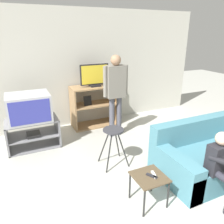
% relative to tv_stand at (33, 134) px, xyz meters
% --- Properties ---
extents(wall_back, '(6.40, 0.06, 2.60)m').
position_rel_tv_stand_xyz_m(wall_back, '(1.08, 0.81, 1.03)').
color(wall_back, beige).
rests_on(wall_back, ground_plane).
extents(tv_stand, '(0.95, 0.56, 0.54)m').
position_rel_tv_stand_xyz_m(tv_stand, '(0.00, 0.00, 0.00)').
color(tv_stand, slate).
rests_on(tv_stand, ground_plane).
extents(television_main, '(0.76, 0.61, 0.50)m').
position_rel_tv_stand_xyz_m(television_main, '(-0.01, 0.02, 0.53)').
color(television_main, '#B2B2B7').
rests_on(television_main, tv_stand).
extents(media_shelf, '(1.05, 0.50, 0.95)m').
position_rel_tv_stand_xyz_m(media_shelf, '(1.43, 0.49, 0.22)').
color(media_shelf, '#9E7A51').
rests_on(media_shelf, ground_plane).
extents(television_flat, '(0.65, 0.20, 0.49)m').
position_rel_tv_stand_xyz_m(television_flat, '(1.44, 0.46, 0.92)').
color(television_flat, black).
rests_on(television_flat, media_shelf).
extents(folding_stool, '(0.43, 0.38, 0.65)m').
position_rel_tv_stand_xyz_m(folding_stool, '(1.14, -1.20, 0.25)').
color(folding_stool, black).
rests_on(folding_stool, ground_plane).
extents(snack_table, '(0.40, 0.40, 0.41)m').
position_rel_tv_stand_xyz_m(snack_table, '(1.17, -2.19, 0.08)').
color(snack_table, brown).
rests_on(snack_table, ground_plane).
extents(remote_control_black, '(0.10, 0.14, 0.02)m').
position_rel_tv_stand_xyz_m(remote_control_black, '(1.19, -2.21, 0.15)').
color(remote_control_black, '#232328').
rests_on(remote_control_black, snack_table).
extents(remote_control_white, '(0.07, 0.15, 0.02)m').
position_rel_tv_stand_xyz_m(remote_control_white, '(1.23, -2.20, 0.15)').
color(remote_control_white, silver).
rests_on(remote_control_white, snack_table).
extents(couch, '(1.66, 0.97, 0.77)m').
position_rel_tv_stand_xyz_m(couch, '(2.42, -1.98, -0.01)').
color(couch, teal).
rests_on(couch, ground_plane).
extents(person_standing_adult, '(0.53, 0.21, 1.69)m').
position_rel_tv_stand_xyz_m(person_standing_adult, '(1.65, -0.21, 0.77)').
color(person_standing_adult, '#4C4C56').
rests_on(person_standing_adult, ground_plane).
extents(person_seated_child, '(0.33, 0.43, 0.96)m').
position_rel_tv_stand_xyz_m(person_seated_child, '(2.03, -2.53, 0.29)').
color(person_seated_child, '#2D2D38').
rests_on(person_seated_child, ground_plane).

